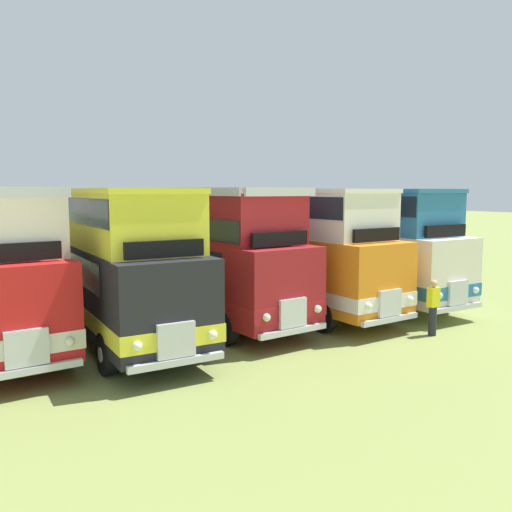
{
  "coord_description": "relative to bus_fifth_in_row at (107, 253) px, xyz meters",
  "views": [
    {
      "loc": [
        -3.41,
        -16.84,
        4.43
      ],
      "look_at": [
        7.82,
        0.67,
        1.9
      ],
      "focal_mm": 37.76,
      "sensor_mm": 36.0,
      "label": 1
    }
  ],
  "objects": [
    {
      "name": "bus_sixth_in_row",
      "position": [
        3.33,
        0.36,
        -0.12
      ],
      "size": [
        2.97,
        10.65,
        4.52
      ],
      "color": "maroon",
      "rests_on": "ground"
    },
    {
      "name": "ground_plane",
      "position": [
        -1.68,
        0.24,
        -2.48
      ],
      "size": [
        200.0,
        200.0,
        0.0
      ],
      "primitive_type": "plane",
      "color": "olive"
    },
    {
      "name": "marshal_person",
      "position": [
        8.19,
        -5.93,
        -1.59
      ],
      "size": [
        0.36,
        0.24,
        1.73
      ],
      "color": "#23232D",
      "rests_on": "ground"
    },
    {
      "name": "bus_seventh_in_row",
      "position": [
        6.68,
        0.25,
        -0.0
      ],
      "size": [
        2.76,
        11.36,
        4.49
      ],
      "color": "orange",
      "rests_on": "ground"
    },
    {
      "name": "bus_eighth_in_row",
      "position": [
        10.03,
        0.16,
        -0.0
      ],
      "size": [
        2.84,
        11.33,
        4.49
      ],
      "color": "silver",
      "rests_on": "ground"
    },
    {
      "name": "bus_fifth_in_row",
      "position": [
        0.0,
        0.0,
        0.0
      ],
      "size": [
        3.05,
        11.46,
        4.49
      ],
      "color": "black",
      "rests_on": "ground"
    }
  ]
}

